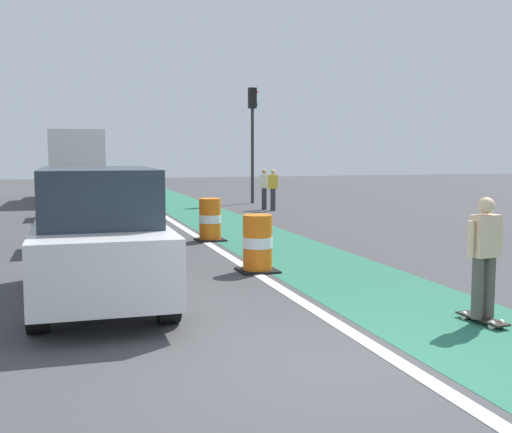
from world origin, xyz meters
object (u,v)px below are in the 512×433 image
(traffic_light_corner, at_px, (253,124))
(pedestrian_crossing, at_px, (264,188))
(skateboarder_on_lane, at_px, (484,256))
(parked_sedan_third, at_px, (82,193))
(pedestrian_waiting, at_px, (273,189))
(traffic_barrel_front, at_px, (258,244))
(parked_suv_nearest, at_px, (99,235))
(traffic_barrel_mid, at_px, (210,220))
(parked_sedan_second, at_px, (98,212))
(delivery_truck_down_block, at_px, (79,161))

(traffic_light_corner, bearing_deg, pedestrian_crossing, -98.91)
(traffic_light_corner, distance_m, pedestrian_crossing, 4.22)
(skateboarder_on_lane, bearing_deg, parked_sedan_third, 106.11)
(pedestrian_crossing, xyz_separation_m, pedestrian_waiting, (0.21, -0.48, 0.00))
(traffic_barrel_front, xyz_separation_m, pedestrian_crossing, (4.10, 12.24, 0.33))
(parked_suv_nearest, height_order, pedestrian_waiting, parked_suv_nearest)
(traffic_light_corner, bearing_deg, traffic_barrel_mid, -112.16)
(parked_sedan_second, xyz_separation_m, parked_sedan_third, (-0.16, 7.39, 0.00))
(traffic_light_corner, height_order, pedestrian_waiting, traffic_light_corner)
(delivery_truck_down_block, bearing_deg, parked_suv_nearest, -90.73)
(traffic_barrel_mid, bearing_deg, pedestrian_crossing, 62.93)
(parked_suv_nearest, xyz_separation_m, traffic_light_corner, (7.64, 17.15, 2.47))
(skateboarder_on_lane, height_order, parked_sedan_second, parked_sedan_second)
(skateboarder_on_lane, relative_size, parked_suv_nearest, 0.37)
(skateboarder_on_lane, distance_m, parked_sedan_third, 16.71)
(parked_sedan_third, relative_size, pedestrian_waiting, 2.56)
(delivery_truck_down_block, bearing_deg, skateboarder_on_lane, -79.27)
(parked_suv_nearest, bearing_deg, parked_sedan_second, 86.91)
(traffic_barrel_mid, relative_size, pedestrian_waiting, 0.68)
(delivery_truck_down_block, distance_m, traffic_light_corner, 8.55)
(pedestrian_crossing, bearing_deg, parked_sedan_third, -175.37)
(parked_sedan_second, height_order, traffic_barrel_front, parked_sedan_second)
(pedestrian_waiting, bearing_deg, skateboarder_on_lane, -98.94)
(parked_sedan_third, bearing_deg, parked_sedan_second, -88.74)
(parked_suv_nearest, height_order, parked_sedan_second, parked_suv_nearest)
(delivery_truck_down_block, height_order, pedestrian_crossing, delivery_truck_down_block)
(parked_suv_nearest, distance_m, parked_sedan_third, 13.34)
(parked_suv_nearest, relative_size, parked_sedan_second, 1.12)
(traffic_barrel_mid, bearing_deg, delivery_truck_down_block, 100.68)
(parked_suv_nearest, relative_size, traffic_barrel_mid, 4.24)
(skateboarder_on_lane, distance_m, pedestrian_crossing, 16.78)
(parked_sedan_second, relative_size, traffic_barrel_mid, 3.78)
(traffic_barrel_front, distance_m, traffic_barrel_mid, 4.40)
(parked_sedan_second, distance_m, traffic_barrel_front, 5.08)
(pedestrian_waiting, bearing_deg, traffic_light_corner, 85.35)
(skateboarder_on_lane, xyz_separation_m, parked_sedan_second, (-4.47, 8.67, -0.08))
(traffic_light_corner, bearing_deg, parked_suv_nearest, -114.01)
(skateboarder_on_lane, bearing_deg, pedestrian_waiting, 81.06)
(traffic_barrel_front, height_order, delivery_truck_down_block, delivery_truck_down_block)
(traffic_barrel_front, distance_m, delivery_truck_down_block, 19.75)
(traffic_barrel_mid, bearing_deg, parked_suv_nearest, -117.26)
(parked_sedan_third, height_order, delivery_truck_down_block, delivery_truck_down_block)
(traffic_barrel_front, bearing_deg, pedestrian_waiting, 69.88)
(parked_suv_nearest, height_order, delivery_truck_down_block, delivery_truck_down_block)
(parked_sedan_third, relative_size, pedestrian_crossing, 2.56)
(skateboarder_on_lane, height_order, parked_sedan_third, parked_sedan_third)
(skateboarder_on_lane, xyz_separation_m, delivery_truck_down_block, (-4.53, 23.89, 0.94))
(parked_sedan_third, xyz_separation_m, delivery_truck_down_block, (0.11, 7.83, 1.01))
(parked_sedan_second, height_order, delivery_truck_down_block, delivery_truck_down_block)
(parked_sedan_second, bearing_deg, parked_suv_nearest, -93.09)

